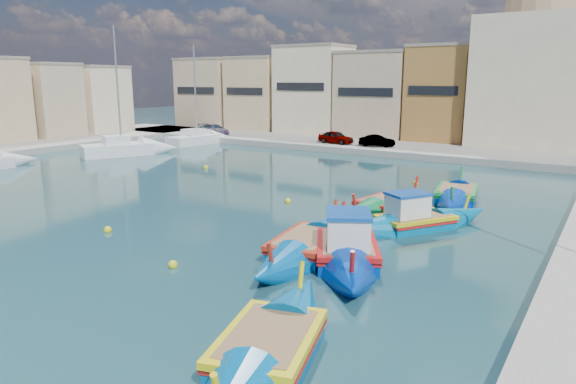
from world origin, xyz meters
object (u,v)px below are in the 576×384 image
Objects in this scene: luzzu_green at (387,207)px; church_block at (535,63)px; luzzu_blue_cabin at (347,252)px; yacht_midnorth at (138,149)px; luzzu_cyan_mid at (456,196)px; luzzu_blue_south at (307,247)px; yacht_north at (207,139)px; luzzu_turquoise_cabin at (414,222)px; luzzu_cyan_south at (269,350)px.

church_block is at bearing 85.56° from luzzu_green.
luzzu_blue_cabin is 33.21m from yacht_midnorth.
luzzu_blue_south reaches higher than luzzu_cyan_mid.
yacht_north is (-30.56, 12.61, 0.16)m from luzzu_cyan_mid.
church_block is at bearing 36.83° from yacht_midnorth.
luzzu_blue_south is at bearing -93.73° from church_block.
luzzu_green is 0.69× the size of yacht_midnorth.
luzzu_turquoise_cabin is 0.87× the size of luzzu_blue_south.
luzzu_blue_south is at bearing -91.03° from luzzu_green.
church_block reaches higher than luzzu_cyan_south.
yacht_midnorth reaches higher than luzzu_blue_south.
luzzu_cyan_mid is at bearing 89.60° from luzzu_turquoise_cabin.
yacht_north is 10.00m from yacht_midnorth.
church_block is at bearing 89.92° from luzzu_turquoise_cabin.
luzzu_turquoise_cabin is at bearing -90.08° from church_block.
yacht_midnorth is at bearing -87.97° from yacht_north.
luzzu_blue_south is at bearing -29.01° from yacht_midnorth.
luzzu_cyan_mid is at bearing 92.44° from luzzu_cyan_south.
church_block is 38.93m from luzzu_blue_south.
yacht_midnorth is (-30.16, 9.62, 0.16)m from luzzu_turquoise_cabin.
church_block is at bearing 22.45° from yacht_north.
luzzu_cyan_south is at bearing -78.01° from luzzu_blue_cabin.
luzzu_cyan_south is 38.55m from yacht_midnorth.
luzzu_turquoise_cabin is 31.66m from yacht_midnorth.
luzzu_turquoise_cabin is at bearing -17.69° from yacht_midnorth.
luzzu_cyan_south is (1.60, -7.52, -0.11)m from luzzu_blue_cabin.
luzzu_blue_cabin is 7.69m from luzzu_cyan_south.
luzzu_green is (-2.33, -29.99, -8.13)m from church_block.
church_block is 33.23m from luzzu_turquoise_cabin.
church_block is 31.16m from luzzu_green.
yacht_north is at bearing 157.58° from luzzu_cyan_mid.
luzzu_blue_cabin is 39.11m from yacht_north.
yacht_midnorth is (-27.73, 15.38, 0.21)m from luzzu_blue_south.
luzzu_blue_cabin reaches higher than luzzu_cyan_mid.
yacht_midnorth reaches higher than luzzu_cyan_south.
luzzu_green is (-2.28, 2.24, -0.06)m from luzzu_turquoise_cabin.
church_block is at bearing 90.00° from luzzu_cyan_mid.
luzzu_turquoise_cabin is at bearing -90.40° from luzzu_cyan_mid.
luzzu_blue_cabin is 12.71m from luzzu_cyan_mid.
yacht_north reaches higher than luzzu_green.
luzzu_blue_cabin reaches higher than luzzu_turquoise_cabin.
yacht_north is at bearing 139.70° from luzzu_blue_cabin.
luzzu_cyan_south is (0.86, -20.20, 0.01)m from luzzu_cyan_mid.
church_block reaches higher than luzzu_turquoise_cabin.
luzzu_cyan_south is at bearing -36.30° from yacht_midnorth.
luzzu_turquoise_cabin is 3.20m from luzzu_green.
church_block is 2.00× the size of luzzu_blue_south.
luzzu_blue_south is at bearing -177.62° from luzzu_blue_cabin.
luzzu_blue_cabin is (-0.74, -37.92, -8.01)m from church_block.
yacht_north is at bearing 148.41° from luzzu_green.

